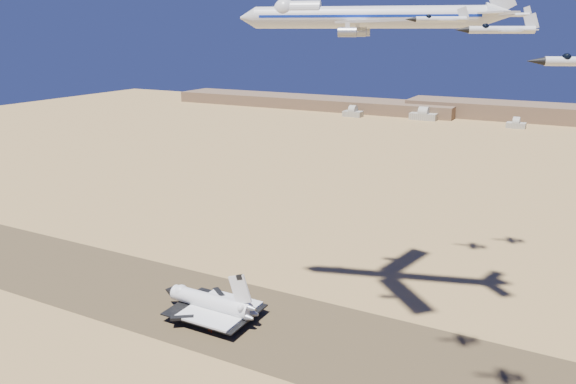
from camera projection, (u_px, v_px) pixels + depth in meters
The scene contains 13 objects.
ground at pixel (231, 315), 200.00m from camera, with size 1200.00×1200.00×0.00m, color tan.
runway at pixel (231, 315), 200.00m from camera, with size 600.00×50.00×0.06m, color brown.
ridgeline at pixel (547, 116), 615.83m from camera, with size 960.00×90.00×18.00m.
hangars at pixel (419, 116), 633.45m from camera, with size 200.50×29.50×30.00m.
shuttle at pixel (210, 303), 197.92m from camera, with size 38.94×23.82×19.24m.
carrier_747 at pixel (359, 17), 174.48m from camera, with size 84.27×62.88×21.09m.
crew_a at pixel (209, 329), 189.05m from camera, with size 0.70×0.46×1.92m, color #F6400E.
crew_b at pixel (214, 325), 191.63m from camera, with size 0.91×0.52×1.87m, color #F6400E.
crew_c at pixel (211, 330), 188.23m from camera, with size 1.01×0.52×1.72m, color #F6400E.
chase_jet_a at pixel (440, 19), 126.61m from camera, with size 13.57×8.47×3.54m.
chase_jet_b at pixel (500, 30), 108.53m from camera, with size 15.15×8.90×3.88m.
chase_jet_d at pixel (462, 24), 207.55m from camera, with size 15.73×8.85×3.95m.
chase_jet_e at pixel (511, 15), 212.49m from camera, with size 15.83×9.23×4.03m.
Camera 1 is at (102.45, -149.34, 97.80)m, focal length 35.00 mm.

